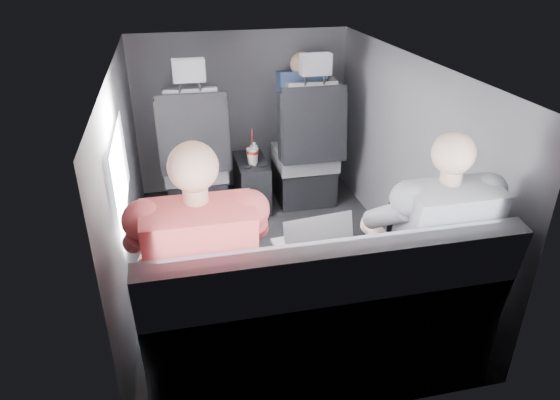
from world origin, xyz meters
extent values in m
plane|color=black|center=(0.00, 0.00, 0.00)|extent=(2.60, 2.60, 0.00)
plane|color=#B2B2AD|center=(0.00, 0.00, 1.35)|extent=(2.60, 2.60, 0.00)
cube|color=#56565B|center=(-0.90, 0.00, 0.68)|extent=(0.02, 2.60, 1.35)
cube|color=#56565B|center=(0.90, 0.00, 0.68)|extent=(0.02, 2.60, 1.35)
cube|color=#56565B|center=(0.00, 1.30, 0.68)|extent=(1.80, 0.02, 1.35)
cube|color=#56565B|center=(0.00, -1.30, 0.68)|extent=(1.80, 0.02, 1.35)
cube|color=white|center=(-0.88, -0.30, 0.90)|extent=(0.02, 0.75, 0.42)
cube|color=black|center=(0.45, 0.67, 0.80)|extent=(0.35, 0.11, 0.59)
cube|color=black|center=(-0.45, 0.92, 0.15)|extent=(0.46, 0.48, 0.30)
cube|color=slate|center=(-0.45, 0.90, 0.38)|extent=(0.48, 0.46, 0.14)
cube|color=slate|center=(-0.45, 0.70, 0.75)|extent=(0.38, 0.18, 0.61)
cube|color=black|center=(-0.67, 0.70, 0.72)|extent=(0.08, 0.21, 0.53)
cube|color=black|center=(-0.23, 0.70, 0.72)|extent=(0.08, 0.21, 0.53)
cube|color=black|center=(-0.45, 0.64, 0.74)|extent=(0.50, 0.11, 0.58)
cube|color=slate|center=(-0.45, 0.66, 1.19)|extent=(0.22, 0.10, 0.15)
cube|color=black|center=(0.45, 0.92, 0.15)|extent=(0.46, 0.48, 0.30)
cube|color=slate|center=(0.45, 0.90, 0.38)|extent=(0.48, 0.46, 0.14)
cube|color=slate|center=(0.45, 0.70, 0.75)|extent=(0.38, 0.18, 0.61)
cube|color=black|center=(0.23, 0.70, 0.72)|extent=(0.08, 0.21, 0.53)
cube|color=black|center=(0.67, 0.70, 0.72)|extent=(0.08, 0.21, 0.53)
cube|color=black|center=(0.45, 0.64, 0.74)|extent=(0.50, 0.11, 0.58)
cube|color=slate|center=(0.45, 0.66, 1.19)|extent=(0.22, 0.10, 0.15)
cube|color=black|center=(0.00, 0.88, 0.20)|extent=(0.24, 0.48, 0.40)
cylinder|color=black|center=(-0.05, 0.76, 0.41)|extent=(0.09, 0.09, 0.01)
cylinder|color=black|center=(0.06, 0.76, 0.41)|extent=(0.09, 0.09, 0.01)
cube|color=slate|center=(0.00, -1.02, 0.23)|extent=(1.60, 0.50, 0.45)
cube|color=slate|center=(0.00, -1.25, 0.68)|extent=(1.60, 0.17, 0.47)
cylinder|color=red|center=(0.00, 0.80, 0.51)|extent=(0.09, 0.09, 0.02)
cylinder|color=white|center=(0.00, 0.80, 0.53)|extent=(0.10, 0.10, 0.01)
cylinder|color=red|center=(0.00, 0.80, 0.61)|extent=(0.01, 0.01, 0.16)
cylinder|color=#A5C7E0|center=(0.01, 0.82, 0.47)|extent=(0.06, 0.06, 0.15)
cylinder|color=#A5C7E0|center=(0.01, 0.82, 0.56)|extent=(0.03, 0.03, 0.02)
cube|color=silver|center=(-0.51, -0.72, 0.59)|extent=(0.39, 0.31, 0.02)
cube|color=silver|center=(-0.51, -0.73, 0.60)|extent=(0.31, 0.19, 0.00)
cube|color=silver|center=(-0.51, -0.64, 0.60)|extent=(0.11, 0.07, 0.00)
cube|color=silver|center=(-0.51, -0.88, 0.72)|extent=(0.36, 0.13, 0.24)
cube|color=white|center=(-0.51, -0.87, 0.72)|extent=(0.32, 0.11, 0.21)
cube|color=silver|center=(0.03, -0.76, 0.59)|extent=(0.37, 0.28, 0.02)
cube|color=silver|center=(0.03, -0.77, 0.60)|extent=(0.29, 0.16, 0.00)
cube|color=silver|center=(0.03, -0.69, 0.60)|extent=(0.11, 0.06, 0.00)
cube|color=silver|center=(0.03, -0.91, 0.71)|extent=(0.35, 0.11, 0.23)
cube|color=white|center=(0.03, -0.90, 0.71)|extent=(0.31, 0.09, 0.19)
cube|color=black|center=(0.55, -0.76, 0.59)|extent=(0.42, 0.35, 0.02)
cube|color=black|center=(0.55, -0.77, 0.60)|extent=(0.32, 0.22, 0.00)
cube|color=black|center=(0.55, -0.69, 0.60)|extent=(0.12, 0.09, 0.00)
cube|color=black|center=(0.55, -0.91, 0.71)|extent=(0.36, 0.18, 0.24)
cube|color=white|center=(0.55, -0.91, 0.71)|extent=(0.31, 0.16, 0.20)
cube|color=#37373D|center=(-0.65, -0.90, 0.52)|extent=(0.16, 0.47, 0.14)
cube|color=#37373D|center=(-0.42, -0.90, 0.52)|extent=(0.16, 0.47, 0.14)
cube|color=#37373D|center=(-0.65, -0.65, 0.23)|extent=(0.14, 0.14, 0.45)
cube|color=#37373D|center=(-0.42, -0.65, 0.23)|extent=(0.14, 0.14, 0.45)
cube|color=#CF4454|center=(-0.53, -1.10, 0.78)|extent=(0.43, 0.29, 0.58)
sphere|color=#DCAA89|center=(-0.53, -1.07, 1.20)|extent=(0.19, 0.19, 0.19)
cylinder|color=#DCAA89|center=(-0.75, -0.82, 0.69)|extent=(0.12, 0.30, 0.13)
cylinder|color=#DCAA89|center=(-0.32, -0.82, 0.69)|extent=(0.12, 0.30, 0.13)
cube|color=navy|center=(0.43, -0.90, 0.52)|extent=(0.15, 0.45, 0.13)
cube|color=navy|center=(0.66, -0.90, 0.52)|extent=(0.15, 0.45, 0.13)
cube|color=navy|center=(0.43, -0.66, 0.23)|extent=(0.13, 0.13, 0.45)
cube|color=navy|center=(0.66, -0.66, 0.23)|extent=(0.13, 0.13, 0.45)
cube|color=gray|center=(0.55, -1.10, 0.77)|extent=(0.41, 0.28, 0.56)
sphere|color=#CEAA8C|center=(0.55, -1.07, 1.17)|extent=(0.18, 0.18, 0.18)
cylinder|color=#CEAA8C|center=(0.34, -0.82, 0.68)|extent=(0.12, 0.28, 0.12)
cylinder|color=#CEAA8C|center=(0.75, -0.82, 0.68)|extent=(0.12, 0.28, 0.12)
cube|color=navy|center=(0.47, 1.08, 0.78)|extent=(0.39, 0.25, 0.56)
sphere|color=#DCAA89|center=(0.47, 1.10, 1.10)|extent=(0.19, 0.19, 0.19)
cube|color=navy|center=(0.47, 1.14, 0.49)|extent=(0.33, 0.39, 0.12)
camera|label=1|loc=(-0.59, -2.81, 1.93)|focal=32.00mm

